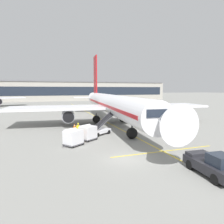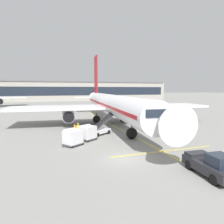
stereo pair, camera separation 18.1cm
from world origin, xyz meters
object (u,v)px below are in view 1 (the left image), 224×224
baggage_cart_lead (88,132)px  pushback_tug (213,165)px  ground_crew_by_carts (78,128)px  parked_airplane (111,104)px  belt_loader (100,128)px  safety_cone_engine_keepout (75,126)px  ground_crew_by_loader (80,135)px  baggage_cart_second (73,137)px

baggage_cart_lead → pushback_tug: bearing=-63.4°
ground_crew_by_carts → parked_airplane: bearing=45.7°
belt_loader → safety_cone_engine_keepout: 6.64m
parked_airplane → pushback_tug: 24.11m
baggage_cart_lead → ground_crew_by_loader: 1.63m
baggage_cart_second → belt_loader: bearing=44.8°
baggage_cart_lead → ground_crew_by_carts: size_ratio=1.54×
ground_crew_by_carts → safety_cone_engine_keepout: ground_crew_by_carts is taller
parked_airplane → safety_cone_engine_keepout: bearing=-164.1°
parked_airplane → ground_crew_by_loader: parked_airplane is taller
ground_crew_by_carts → safety_cone_engine_keepout: 5.63m
parked_airplane → safety_cone_engine_keepout: (-7.14, -2.03, -3.29)m
pushback_tug → baggage_cart_lead: bearing=116.6°
baggage_cart_second → pushback_tug: bearing=-52.5°
parked_airplane → baggage_cart_second: (-8.85, -12.52, -2.63)m
safety_cone_engine_keepout → baggage_cart_lead: bearing=-87.4°
belt_loader → safety_cone_engine_keepout: (-2.82, 5.99, -0.55)m
baggage_cart_lead → pushback_tug: baggage_cart_lead is taller
pushback_tug → safety_cone_engine_keepout: pushback_tug is taller
parked_airplane → baggage_cart_second: 15.55m
belt_loader → pushback_tug: size_ratio=1.11×
belt_loader → baggage_cart_lead: (-2.42, -2.61, 0.11)m
pushback_tug → safety_cone_engine_keepout: bearing=107.8°
belt_loader → ground_crew_by_loader: size_ratio=2.90×
baggage_cart_second → ground_crew_by_loader: size_ratio=1.54×
baggage_cart_lead → safety_cone_engine_keepout: size_ratio=3.83×
baggage_cart_second → ground_crew_by_loader: bearing=41.6°
belt_loader → ground_crew_by_carts: 3.14m
baggage_cart_second → safety_cone_engine_keepout: bearing=80.7°
baggage_cart_second → ground_crew_by_carts: size_ratio=1.54×
baggage_cart_lead → ground_crew_by_loader: size_ratio=1.54×
baggage_cart_lead → safety_cone_engine_keepout: (-0.40, 8.60, -0.66)m
safety_cone_engine_keepout → pushback_tug: bearing=-72.2°
pushback_tug → ground_crew_by_loader: 14.55m
parked_airplane → ground_crew_by_carts: size_ratio=26.37×
baggage_cart_lead → ground_crew_by_carts: (-0.69, 3.02, -0.00)m
baggage_cart_lead → ground_crew_by_loader: baggage_cart_lead is taller
baggage_cart_second → pushback_tug: 14.41m
parked_airplane → baggage_cart_lead: bearing=-122.4°
baggage_cart_lead → belt_loader: bearing=47.2°
baggage_cart_lead → parked_airplane: bearing=57.6°
parked_airplane → baggage_cart_lead: 12.86m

